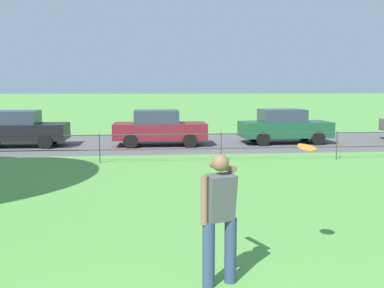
{
  "coord_description": "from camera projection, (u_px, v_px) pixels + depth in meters",
  "views": [
    {
      "loc": [
        -0.32,
        -2.34,
        2.57
      ],
      "look_at": [
        0.62,
        7.77,
        1.23
      ],
      "focal_mm": 41.18,
      "sensor_mm": 36.0,
      "label": 1
    }
  ],
  "objects": [
    {
      "name": "car_dark_green_far_left",
      "position": [
        284.0,
        126.0,
        19.85
      ],
      "size": [
        4.05,
        1.91,
        1.54
      ],
      "color": "#194C2D",
      "rests_on": "ground"
    },
    {
      "name": "car_maroon_center",
      "position": [
        159.0,
        128.0,
        19.11
      ],
      "size": [
        4.02,
        1.84,
        1.54
      ],
      "color": "maroon",
      "rests_on": "ground"
    },
    {
      "name": "frisbee",
      "position": [
        307.0,
        147.0,
        6.29
      ],
      "size": [
        0.38,
        0.38,
        0.09
      ],
      "color": "orange"
    },
    {
      "name": "car_black_left",
      "position": [
        18.0,
        129.0,
        18.73
      ],
      "size": [
        4.02,
        1.85,
        1.54
      ],
      "color": "black",
      "rests_on": "ground"
    },
    {
      "name": "street_strip",
      "position": [
        159.0,
        143.0,
        19.94
      ],
      "size": [
        80.0,
        6.86,
        0.01
      ],
      "primitive_type": "cube",
      "color": "#565454",
      "rests_on": "ground"
    },
    {
      "name": "person_thrower",
      "position": [
        219.0,
        215.0,
        5.64
      ],
      "size": [
        0.49,
        0.86,
        1.72
      ],
      "color": "navy",
      "rests_on": "ground"
    },
    {
      "name": "park_fence",
      "position": [
        161.0,
        143.0,
        14.89
      ],
      "size": [
        28.85,
        0.04,
        1.0
      ],
      "color": "#333833",
      "rests_on": "ground"
    }
  ]
}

